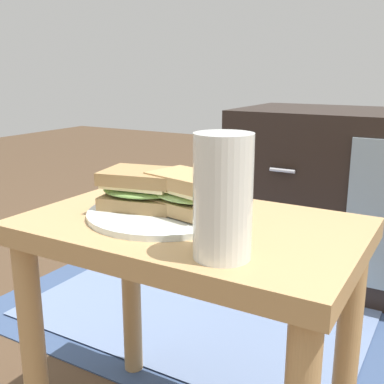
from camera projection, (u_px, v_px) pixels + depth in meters
side_table at (191, 270)px, 0.81m from camera, size 0.56×0.36×0.46m
tv_cabinet at (382, 201)px, 1.54m from camera, size 0.96×0.46×0.58m
area_rug at (201, 307)px, 1.44m from camera, size 1.18×0.82×0.01m
plate at (165, 212)px, 0.82m from camera, size 0.26×0.26×0.01m
sandwich_front at (142, 189)px, 0.83m from camera, size 0.16×0.13×0.07m
sandwich_back at (188, 193)px, 0.79m from camera, size 0.15×0.12×0.07m
beer_glass at (223, 199)px, 0.62m from camera, size 0.08×0.08×0.17m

